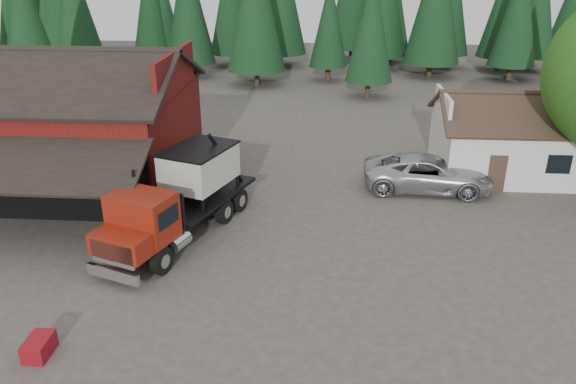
{
  "coord_description": "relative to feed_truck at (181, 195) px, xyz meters",
  "views": [
    {
      "loc": [
        2.76,
        -17.63,
        11.63
      ],
      "look_at": [
        1.07,
        4.97,
        1.8
      ],
      "focal_mm": 35.0,
      "sensor_mm": 36.0,
      "label": 1
    }
  ],
  "objects": [
    {
      "name": "near_pine_d",
      "position": [
        -0.52,
        29.98,
        5.46
      ],
      "size": [
        5.28,
        5.28,
        13.4
      ],
      "color": "#382619",
      "rests_on": "ground"
    },
    {
      "name": "equip_box",
      "position": [
        -2.52,
        -8.23,
        -1.64
      ],
      "size": [
        0.71,
        1.11,
        0.6
      ],
      "primitive_type": "cube",
      "rotation": [
        0.0,
        0.0,
        0.01
      ],
      "color": "maroon",
      "rests_on": "ground"
    },
    {
      "name": "red_barn",
      "position": [
        -7.52,
        5.88,
        0.75
      ],
      "size": [
        12.8,
        13.63,
        7.18
      ],
      "color": "maroon",
      "rests_on": "ground"
    },
    {
      "name": "near_pine_b",
      "position": [
        9.48,
        25.98,
        3.95
      ],
      "size": [
        3.96,
        3.96,
        10.4
      ],
      "color": "#382619",
      "rests_on": "ground"
    },
    {
      "name": "near_pine_a",
      "position": [
        -18.52,
        23.98,
        4.45
      ],
      "size": [
        4.4,
        4.4,
        11.4
      ],
      "color": "#382619",
      "rests_on": "ground"
    },
    {
      "name": "farmhouse",
      "position": [
        16.48,
        8.97,
        -0.27
      ],
      "size": [
        8.6,
        6.42,
        4.65
      ],
      "color": "silver",
      "rests_on": "ground"
    },
    {
      "name": "ground",
      "position": [
        3.48,
        -4.02,
        -1.94
      ],
      "size": [
        120.0,
        120.0,
        0.0
      ],
      "primitive_type": "plane",
      "color": "#454036",
      "rests_on": "ground"
    },
    {
      "name": "conifer_backdrop",
      "position": [
        3.48,
        37.98,
        -1.94
      ],
      "size": [
        76.0,
        16.0,
        16.0
      ],
      "primitive_type": null,
      "color": "black",
      "rests_on": "ground"
    },
    {
      "name": "silver_car",
      "position": [
        11.48,
        5.98,
        -1.02
      ],
      "size": [
        6.75,
        3.42,
        1.83
      ],
      "primitive_type": "imported",
      "rotation": [
        0.0,
        0.0,
        1.51
      ],
      "color": "#B6B8BE",
      "rests_on": "ground"
    },
    {
      "name": "feed_truck",
      "position": [
        0.0,
        0.0,
        0.0
      ],
      "size": [
        5.4,
        9.46,
        4.14
      ],
      "rotation": [
        0.0,
        0.0,
        -0.35
      ],
      "color": "black",
      "rests_on": "ground"
    }
  ]
}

